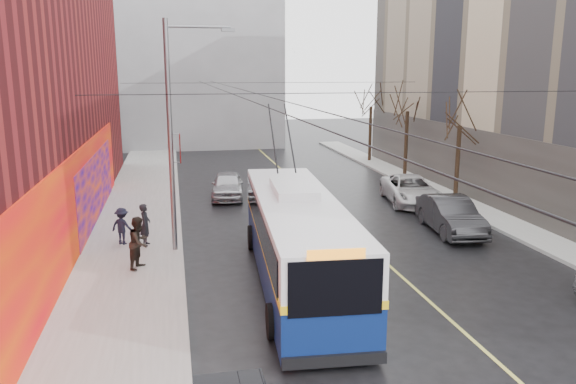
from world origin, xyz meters
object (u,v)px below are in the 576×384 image
object	(u,v)px
parked_car_b	(450,215)
pedestrian_c	(122,226)
pedestrian_a	(145,225)
streetlight_pole	(174,131)
pedestrian_b	(139,242)
tree_near	(461,111)
trolleybus	(297,238)
parked_car_c	(411,190)
following_car	(228,185)
tree_mid	(408,99)
tree_far	(371,96)

from	to	relation	value
parked_car_b	pedestrian_c	bearing A→B (deg)	-176.66
pedestrian_a	streetlight_pole	bearing A→B (deg)	-112.14
parked_car_b	pedestrian_b	bearing A→B (deg)	-163.83
tree_near	trolleybus	size ratio (longest dim) A/B	0.52
tree_near	parked_car_c	world-z (taller)	tree_near
following_car	pedestrian_c	xyz separation A→B (m)	(-5.11, -8.32, 0.17)
tree_near	tree_mid	world-z (taller)	tree_mid
pedestrian_a	tree_mid	bearing A→B (deg)	-44.95
tree_mid	parked_car_b	xyz separation A→B (m)	(-3.20, -12.54, -4.45)
tree_near	tree_far	xyz separation A→B (m)	(0.00, 14.00, 0.17)
tree_mid	tree_far	size ratio (longest dim) A/B	1.02
pedestrian_b	trolleybus	bearing A→B (deg)	-86.39
pedestrian_c	parked_car_b	bearing A→B (deg)	-152.51
following_car	pedestrian_a	bearing A→B (deg)	-108.65
trolleybus	pedestrian_a	distance (m)	7.19
pedestrian_b	pedestrian_c	bearing A→B (deg)	41.51
parked_car_b	parked_car_c	world-z (taller)	parked_car_b
pedestrian_b	pedestrian_a	bearing A→B (deg)	24.10
streetlight_pole	tree_mid	distance (m)	19.96
tree_far	pedestrian_c	bearing A→B (deg)	-132.63
trolleybus	tree_far	bearing A→B (deg)	69.01
parked_car_c	pedestrian_a	xyz separation A→B (m)	(-13.83, -5.32, 0.26)
tree_mid	pedestrian_a	bearing A→B (deg)	-143.38
trolleybus	pedestrian_c	bearing A→B (deg)	143.48
trolleybus	parked_car_b	world-z (taller)	trolleybus
following_car	pedestrian_c	bearing A→B (deg)	-114.48
parked_car_b	pedestrian_c	xyz separation A→B (m)	(-14.19, 0.66, 0.11)
streetlight_pole	pedestrian_c	bearing A→B (deg)	153.58
parked_car_b	tree_near	bearing A→B (deg)	66.00
following_car	tree_far	bearing A→B (deg)	47.74
streetlight_pole	pedestrian_b	world-z (taller)	streetlight_pole
following_car	pedestrian_a	world-z (taller)	pedestrian_a
streetlight_pole	tree_far	xyz separation A→B (m)	(15.14, 20.00, 0.30)
trolleybus	pedestrian_a	bearing A→B (deg)	140.70
tree_far	parked_car_b	xyz separation A→B (m)	(-3.20, -19.54, -4.34)
parked_car_b	trolleybus	bearing A→B (deg)	-144.23
following_car	trolleybus	bearing A→B (deg)	-78.54
parked_car_b	pedestrian_b	distance (m)	13.56
streetlight_pole	tree_far	world-z (taller)	streetlight_pole
tree_near	pedestrian_a	xyz separation A→B (m)	(-16.45, -5.23, -3.96)
following_car	pedestrian_c	distance (m)	9.77
streetlight_pole	pedestrian_a	size ratio (longest dim) A/B	5.22
streetlight_pole	pedestrian_a	bearing A→B (deg)	149.44
trolleybus	streetlight_pole	bearing A→B (deg)	137.33
streetlight_pole	tree_far	size ratio (longest dim) A/B	1.37
tree_far	parked_car_c	bearing A→B (deg)	-100.68
parked_car_c	trolleybus	bearing A→B (deg)	-120.99
parked_car_b	parked_car_c	size ratio (longest dim) A/B	0.90
tree_near	pedestrian_c	size ratio (longest dim) A/B	4.20
tree_far	parked_car_c	size ratio (longest dim) A/B	1.22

